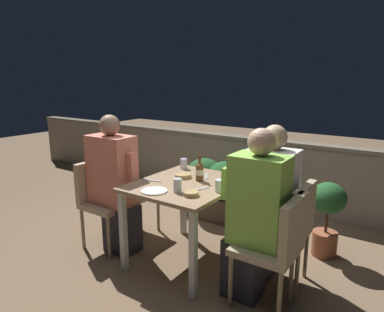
% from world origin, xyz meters
% --- Properties ---
extents(ground_plane, '(16.00, 16.00, 0.00)m').
position_xyz_m(ground_plane, '(0.00, 0.00, 0.00)').
color(ground_plane, '#7A6047').
extents(parapet_wall, '(9.00, 0.18, 0.87)m').
position_xyz_m(parapet_wall, '(0.00, 1.70, 0.44)').
color(parapet_wall, gray).
rests_on(parapet_wall, ground_plane).
extents(dining_table, '(0.81, 0.97, 0.74)m').
position_xyz_m(dining_table, '(0.00, 0.00, 0.64)').
color(dining_table, '#937556').
rests_on(dining_table, ground_plane).
extents(planter_hedge, '(1.03, 0.47, 0.70)m').
position_xyz_m(planter_hedge, '(-0.16, 0.99, 0.39)').
color(planter_hedge, brown).
rests_on(planter_hedge, ground_plane).
extents(chair_left_near, '(0.43, 0.42, 0.84)m').
position_xyz_m(chair_left_near, '(-0.88, -0.20, 0.52)').
color(chair_left_near, tan).
rests_on(chair_left_near, ground_plane).
extents(person_coral_top, '(0.50, 0.26, 1.30)m').
position_xyz_m(person_coral_top, '(-0.69, -0.20, 0.65)').
color(person_coral_top, '#282833').
rests_on(person_coral_top, ground_plane).
extents(chair_left_far, '(0.43, 0.42, 0.84)m').
position_xyz_m(chair_left_far, '(-0.88, 0.15, 0.52)').
color(chair_left_far, tan).
rests_on(chair_left_far, ground_plane).
extents(chair_right_near, '(0.43, 0.42, 0.84)m').
position_xyz_m(chair_right_near, '(0.89, -0.17, 0.52)').
color(chair_right_near, tan).
rests_on(chair_right_near, ground_plane).
extents(person_green_blouse, '(0.48, 0.26, 1.29)m').
position_xyz_m(person_green_blouse, '(0.70, -0.17, 0.65)').
color(person_green_blouse, '#282833').
rests_on(person_green_blouse, ground_plane).
extents(chair_right_far, '(0.43, 0.42, 0.84)m').
position_xyz_m(chair_right_far, '(0.87, 0.15, 0.52)').
color(chair_right_far, tan).
rests_on(chair_right_far, ground_plane).
extents(person_white_polo, '(0.47, 0.26, 1.27)m').
position_xyz_m(person_white_polo, '(0.68, 0.15, 0.64)').
color(person_white_polo, '#282833').
rests_on(person_white_polo, ground_plane).
extents(beer_bottle, '(0.07, 0.07, 0.23)m').
position_xyz_m(beer_bottle, '(0.06, 0.10, 0.83)').
color(beer_bottle, brown).
rests_on(beer_bottle, dining_table).
extents(plate_0, '(0.21, 0.21, 0.01)m').
position_xyz_m(plate_0, '(-0.08, -0.34, 0.74)').
color(plate_0, white).
rests_on(plate_0, dining_table).
extents(bowl_0, '(0.15, 0.15, 0.04)m').
position_xyz_m(bowl_0, '(-0.12, 0.10, 0.76)').
color(bowl_0, tan).
rests_on(bowl_0, dining_table).
extents(bowl_1, '(0.12, 0.12, 0.03)m').
position_xyz_m(bowl_1, '(0.22, -0.26, 0.76)').
color(bowl_1, tan).
rests_on(bowl_1, dining_table).
extents(glass_cup_0, '(0.07, 0.07, 0.10)m').
position_xyz_m(glass_cup_0, '(0.35, -0.06, 0.79)').
color(glass_cup_0, silver).
rests_on(glass_cup_0, dining_table).
extents(glass_cup_1, '(0.07, 0.07, 0.11)m').
position_xyz_m(glass_cup_1, '(0.08, -0.25, 0.79)').
color(glass_cup_1, silver).
rests_on(glass_cup_1, dining_table).
extents(glass_cup_2, '(0.07, 0.07, 0.10)m').
position_xyz_m(glass_cup_2, '(-0.29, 0.36, 0.79)').
color(glass_cup_2, silver).
rests_on(glass_cup_2, dining_table).
extents(fork_0, '(0.10, 0.16, 0.01)m').
position_xyz_m(fork_0, '(0.05, 0.24, 0.74)').
color(fork_0, silver).
rests_on(fork_0, dining_table).
extents(fork_1, '(0.17, 0.05, 0.01)m').
position_xyz_m(fork_1, '(-0.28, -0.14, 0.74)').
color(fork_1, silver).
rests_on(fork_1, dining_table).
extents(fork_2, '(0.08, 0.17, 0.01)m').
position_xyz_m(fork_2, '(0.20, -0.10, 0.74)').
color(fork_2, silver).
rests_on(fork_2, dining_table).
extents(potted_plant, '(0.32, 0.32, 0.70)m').
position_xyz_m(potted_plant, '(1.00, 0.79, 0.43)').
color(potted_plant, '#9E5638').
rests_on(potted_plant, ground_plane).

